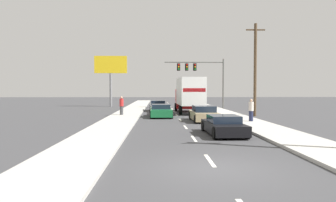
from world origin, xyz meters
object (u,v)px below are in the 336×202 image
object	(u,v)px
utility_pole_mid	(255,69)
pedestrian_mid_block	(251,110)
box_truck	(189,93)
car_black	(224,126)
roadside_billboard	(111,70)
car_green	(161,111)
car_tan	(204,114)
pedestrian_near_corner	(122,106)
traffic_signal_mast	(196,70)
car_gray	(158,106)

from	to	relation	value
utility_pole_mid	pedestrian_mid_block	size ratio (longest dim) A/B	5.21
box_truck	car_black	world-z (taller)	box_truck
roadside_billboard	pedestrian_mid_block	size ratio (longest dim) A/B	4.45
car_green	car_tan	world-z (taller)	car_tan
utility_pole_mid	pedestrian_near_corner	xyz separation A→B (m)	(-12.68, 0.40, -3.51)
box_truck	traffic_signal_mast	bearing A→B (deg)	77.74
traffic_signal_mast	pedestrian_near_corner	distance (m)	15.10
car_gray	pedestrian_mid_block	distance (m)	15.35
car_gray	pedestrian_mid_block	world-z (taller)	pedestrian_mid_block
pedestrian_near_corner	traffic_signal_mast	bearing A→B (deg)	53.89
box_truck	utility_pole_mid	distance (m)	7.58
box_truck	pedestrian_mid_block	bearing A→B (deg)	-69.83
car_green	roadside_billboard	world-z (taller)	roadside_billboard
car_black	utility_pole_mid	size ratio (longest dim) A/B	0.50
utility_pole_mid	pedestrian_near_corner	distance (m)	13.17
box_truck	car_black	bearing A→B (deg)	-88.82
pedestrian_near_corner	car_black	bearing A→B (deg)	-60.08
car_green	pedestrian_near_corner	xyz separation A→B (m)	(-3.72, 0.93, 0.47)
car_gray	traffic_signal_mast	world-z (taller)	traffic_signal_mast
box_truck	pedestrian_near_corner	size ratio (longest dim) A/B	4.63
car_tan	traffic_signal_mast	xyz separation A→B (m)	(1.43, 16.63, 4.51)
car_gray	car_black	size ratio (longest dim) A/B	1.01
box_truck	car_green	bearing A→B (deg)	-123.51
car_gray	traffic_signal_mast	bearing A→B (deg)	41.31
car_green	roadside_billboard	size ratio (longest dim) A/B	0.62
car_gray	pedestrian_mid_block	xyz separation A→B (m)	(7.10, -13.60, 0.40)
car_tan	car_green	bearing A→B (deg)	130.83
car_gray	car_tan	size ratio (longest dim) A/B	1.00
traffic_signal_mast	pedestrian_near_corner	bearing A→B (deg)	-126.11
box_truck	roadside_billboard	size ratio (longest dim) A/B	1.09
utility_pole_mid	roadside_billboard	xyz separation A→B (m)	(-16.19, 17.16, 0.92)
car_gray	car_green	bearing A→B (deg)	-88.07
car_tan	utility_pole_mid	distance (m)	8.15
car_black	car_green	bearing A→B (deg)	106.65
traffic_signal_mast	pedestrian_near_corner	world-z (taller)	traffic_signal_mast
traffic_signal_mast	utility_pole_mid	size ratio (longest dim) A/B	0.90
roadside_billboard	pedestrian_near_corner	size ratio (longest dim) A/B	4.26
traffic_signal_mast	roadside_billboard	xyz separation A→B (m)	(-12.07, 5.01, 0.35)
traffic_signal_mast	box_truck	bearing A→B (deg)	-102.26
box_truck	traffic_signal_mast	size ratio (longest dim) A/B	1.02
car_black	traffic_signal_mast	world-z (taller)	traffic_signal_mast
box_truck	pedestrian_near_corner	bearing A→B (deg)	-151.15
car_green	utility_pole_mid	bearing A→B (deg)	3.38
box_truck	car_black	size ratio (longest dim) A/B	1.84
car_gray	box_truck	bearing A→B (deg)	-45.79
car_green	car_black	xyz separation A→B (m)	(3.44, -11.52, -0.04)
car_green	box_truck	size ratio (longest dim) A/B	0.57
car_tan	car_black	size ratio (longest dim) A/B	1.01
utility_pole_mid	pedestrian_near_corner	world-z (taller)	utility_pole_mid
pedestrian_mid_block	utility_pole_mid	bearing A→B (deg)	70.28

